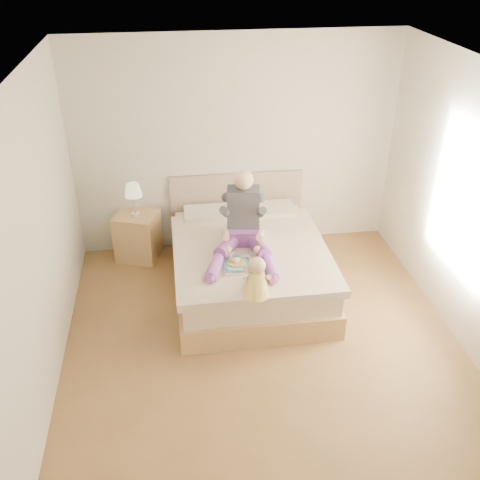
{
  "coord_description": "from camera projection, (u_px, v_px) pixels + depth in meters",
  "views": [
    {
      "loc": [
        -0.81,
        -4.08,
        3.71
      ],
      "look_at": [
        -0.13,
        0.79,
        0.79
      ],
      "focal_mm": 40.0,
      "sensor_mm": 36.0,
      "label": 1
    }
  ],
  "objects": [
    {
      "name": "tray",
      "position": [
        245.0,
        263.0,
        5.61
      ],
      "size": [
        0.47,
        0.38,
        0.13
      ],
      "rotation": [
        0.0,
        0.0,
        -0.05
      ],
      "color": "silver",
      "rests_on": "bed"
    },
    {
      "name": "nightstand",
      "position": [
        138.0,
        236.0,
        6.75
      ],
      "size": [
        0.62,
        0.58,
        0.61
      ],
      "rotation": [
        0.0,
        0.0,
        -0.34
      ],
      "color": "#A4804C",
      "rests_on": "ground"
    },
    {
      "name": "room",
      "position": [
        276.0,
        213.0,
        4.71
      ],
      "size": [
        4.02,
        4.22,
        2.71
      ],
      "color": "brown",
      "rests_on": "ground"
    },
    {
      "name": "adult",
      "position": [
        243.0,
        227.0,
        5.8
      ],
      "size": [
        0.74,
        1.11,
        0.88
      ],
      "rotation": [
        0.0,
        0.0,
        -0.16
      ],
      "color": "#73388C",
      "rests_on": "bed"
    },
    {
      "name": "lamp",
      "position": [
        133.0,
        192.0,
        6.41
      ],
      "size": [
        0.21,
        0.21,
        0.42
      ],
      "color": "silver",
      "rests_on": "nightstand"
    },
    {
      "name": "baby",
      "position": [
        256.0,
        280.0,
        5.1
      ],
      "size": [
        0.28,
        0.38,
        0.42
      ],
      "rotation": [
        0.0,
        0.0,
        -0.03
      ],
      "color": "#FFD150",
      "rests_on": "bed"
    },
    {
      "name": "bed",
      "position": [
        248.0,
        261.0,
        6.22
      ],
      "size": [
        1.7,
        2.18,
        1.0
      ],
      "color": "#A4804C",
      "rests_on": "ground"
    }
  ]
}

